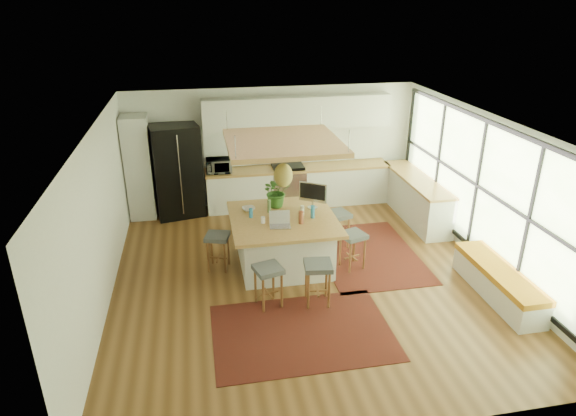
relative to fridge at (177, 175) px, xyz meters
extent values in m
plane|color=#573618|center=(2.17, -3.16, -0.93)|extent=(7.00, 7.00, 0.00)
plane|color=white|center=(2.17, -3.16, 1.78)|extent=(7.00, 7.00, 0.00)
plane|color=silver|center=(2.17, 0.34, 0.42)|extent=(6.50, 0.00, 6.50)
plane|color=silver|center=(2.17, -6.66, 0.42)|extent=(6.50, 0.00, 6.50)
plane|color=silver|center=(-1.08, -3.16, 0.42)|extent=(0.00, 7.00, 7.00)
plane|color=silver|center=(5.42, -3.16, 0.42)|extent=(0.00, 7.00, 7.00)
cube|color=silver|center=(-0.78, 0.02, 0.20)|extent=(0.55, 0.60, 2.25)
cube|color=silver|center=(2.72, 0.02, -0.49)|extent=(4.20, 0.60, 0.88)
cube|color=olive|center=(2.72, 0.02, -0.03)|extent=(4.24, 0.64, 0.05)
cube|color=white|center=(2.72, 0.32, 0.43)|extent=(4.20, 0.02, 0.80)
cube|color=silver|center=(2.72, 0.16, 1.22)|extent=(4.20, 0.34, 0.70)
cube|color=silver|center=(5.10, -1.16, -0.49)|extent=(0.60, 2.50, 0.88)
cube|color=olive|center=(5.10, -1.16, -0.03)|extent=(0.64, 2.54, 0.05)
cube|color=black|center=(1.79, -4.71, -0.92)|extent=(2.60, 1.80, 0.01)
cube|color=black|center=(3.52, -2.61, -0.92)|extent=(1.80, 2.60, 0.01)
imported|color=#A5A5AA|center=(0.92, 0.00, 0.19)|extent=(0.56, 0.31, 0.38)
imported|color=#1E4C19|center=(1.85, -2.14, 0.23)|extent=(0.68, 0.72, 0.46)
imported|color=white|center=(1.31, -2.24, 0.03)|extent=(0.25, 0.25, 0.06)
cylinder|color=teal|center=(1.33, -2.57, 0.10)|extent=(0.07, 0.07, 0.19)
cylinder|color=white|center=(1.48, -2.82, 0.10)|extent=(0.07, 0.07, 0.19)
cylinder|color=brown|center=(2.13, -2.97, 0.10)|extent=(0.07, 0.07, 0.19)
cylinder|color=white|center=(2.23, -2.62, 0.10)|extent=(0.07, 0.07, 0.19)
cylinder|color=#638550|center=(1.68, -2.42, 0.10)|extent=(0.07, 0.07, 0.19)
cylinder|color=teal|center=(2.38, -2.77, 0.10)|extent=(0.07, 0.07, 0.19)
camera|label=1|loc=(0.48, -10.55, 3.62)|focal=31.08mm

